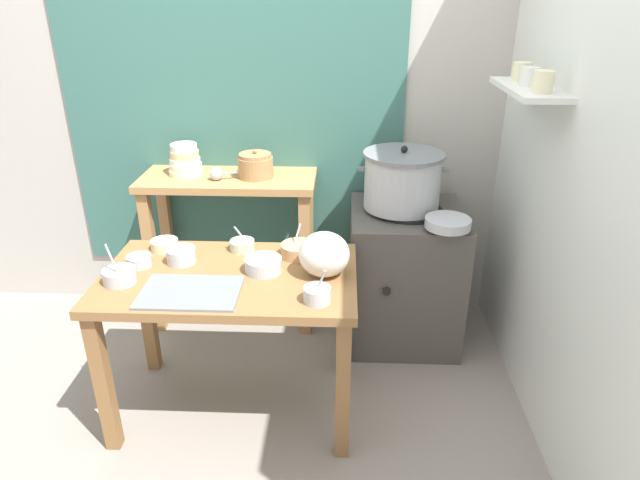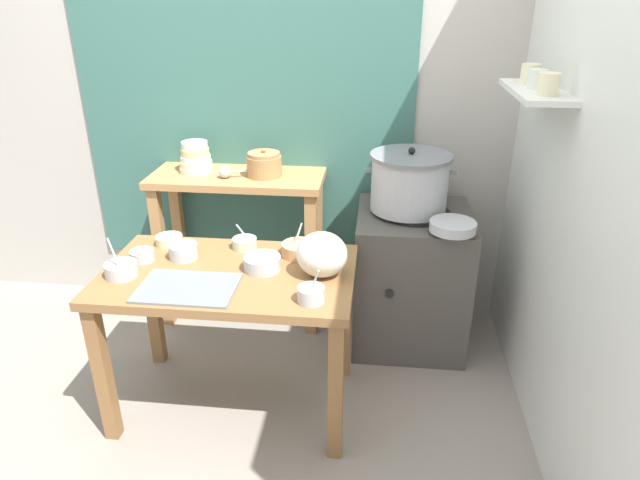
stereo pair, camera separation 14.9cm
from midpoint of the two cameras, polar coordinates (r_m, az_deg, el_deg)
name	(u,v)px [view 2 (the right image)]	position (r m, az deg, el deg)	size (l,w,h in m)	color
ground_plane	(240,407)	(2.80, -6.73, -16.83)	(9.00, 9.00, 0.00)	gray
wall_back	(287,93)	(3.21, -2.04, 14.93)	(4.40, 0.12, 2.60)	#B2ADA3
wall_right	(581,140)	(2.45, 27.01, 9.20)	(0.30, 3.20, 2.60)	silver
prep_table	(230,293)	(2.48, -7.63, -5.49)	(1.10, 0.66, 0.72)	olive
back_shelf_table	(239,212)	(3.17, -7.02, 2.89)	(0.96, 0.40, 0.90)	#B27F4C
stove_block	(410,277)	(3.11, 10.68, -3.83)	(0.60, 0.61, 0.78)	#4C4742
steamer_pot	(410,182)	(2.91, 10.70, 5.90)	(0.47, 0.42, 0.33)	#B7BABF
clay_pot	(264,164)	(3.04, -4.39, 7.78)	(0.19, 0.19, 0.16)	#A37A4C
bowl_stack_enamel	(196,158)	(3.17, -11.40, 8.26)	(0.19, 0.19, 0.17)	beige
ladle	(227,172)	(3.04, -8.19, 6.99)	(0.27, 0.10, 0.07)	#B7BABF
serving_tray	(188,288)	(2.31, -11.74, -4.88)	(0.40, 0.28, 0.01)	slate
plastic_bag	(322,254)	(2.33, 2.03, -1.52)	(0.22, 0.19, 0.20)	silver
wide_pan	(453,226)	(2.73, 15.09, 1.36)	(0.22, 0.22, 0.05)	#B7BABF
prep_bowl_0	(262,262)	(2.41, -4.23, -2.36)	(0.16, 0.16, 0.06)	#B7BABF
prep_bowl_1	(169,240)	(2.72, -13.82, 0.01)	(0.13, 0.13, 0.04)	beige
prep_bowl_2	(183,251)	(2.56, -12.34, -1.12)	(0.13, 0.13, 0.07)	#B7BABF
prep_bowl_3	(121,269)	(2.47, -18.26, -2.90)	(0.14, 0.14, 0.18)	#B7BABF
prep_bowl_4	(311,294)	(2.16, 1.05, -5.61)	(0.11, 0.11, 0.15)	#B7BABF
prep_bowl_5	(245,242)	(2.62, -6.13, -0.28)	(0.12, 0.12, 0.13)	#B7D1AD
prep_bowl_6	(142,255)	(2.59, -16.35, -1.52)	(0.11, 0.11, 0.05)	#B7BABF
prep_bowl_7	(299,249)	(2.53, -0.47, -0.95)	(0.16, 0.16, 0.15)	tan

